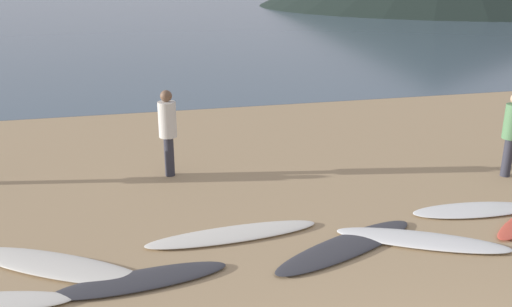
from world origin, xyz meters
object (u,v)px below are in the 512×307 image
surfboard_5 (422,240)px  surfboard_6 (473,210)px  person_1 (168,126)px  surfboard_2 (142,280)px  surfboard_4 (347,246)px  person_0 (512,128)px  surfboard_1 (58,266)px  surfboard_3 (233,234)px

surfboard_5 → surfboard_6: surfboard_5 is taller
surfboard_6 → person_1: 5.45m
surfboard_2 → surfboard_4: (2.83, 0.22, -0.00)m
surfboard_6 → person_0: 2.22m
surfboard_2 → surfboard_6: size_ratio=1.08×
surfboard_1 → surfboard_4: (3.88, -0.38, -0.01)m
surfboard_3 → surfboard_5: (2.57, -0.83, 0.01)m
surfboard_5 → person_1: size_ratio=1.47×
surfboard_5 → surfboard_6: bearing=57.3°
surfboard_2 → person_1: person_1 is taller
surfboard_3 → surfboard_4: (1.48, -0.72, -0.00)m
surfboard_3 → surfboard_2: bearing=-148.8°
surfboard_5 → person_0: person_0 is taller
surfboard_2 → surfboard_4: surfboard_2 is taller
surfboard_4 → person_0: bearing=2.1°
surfboard_2 → surfboard_4: size_ratio=0.85×
surfboard_2 → person_1: bearing=72.9°
surfboard_4 → surfboard_6: surfboard_4 is taller
surfboard_6 → surfboard_4: bearing=-160.5°
surfboard_3 → person_1: (-0.66, 2.74, 0.93)m
person_1 → surfboard_4: bearing=-54.2°
surfboard_6 → surfboard_1: bearing=-172.9°
surfboard_2 → surfboard_3: 1.65m
surfboard_3 → surfboard_5: bearing=-21.7°
surfboard_1 → person_0: bearing=42.9°
surfboard_1 → person_0: (7.88, 1.54, 0.90)m
surfboard_4 → surfboard_6: (2.44, 0.64, -0.00)m
surfboard_5 → person_1: (-3.23, 3.57, 0.92)m
surfboard_3 → person_1: person_1 is taller
surfboard_4 → surfboard_3: bearing=130.5°
surfboard_2 → person_1: (0.69, 3.68, 0.93)m
surfboard_6 → person_0: size_ratio=1.27×
surfboard_1 → surfboard_4: bearing=26.2°
surfboard_2 → person_0: (6.83, 2.14, 0.90)m
person_0 → person_1: bearing=150.2°
surfboard_5 → person_1: person_1 is taller
surfboard_3 → person_0: (5.49, 1.20, 0.90)m
surfboard_4 → surfboard_5: (1.10, -0.11, 0.01)m
surfboard_1 → person_1: size_ratio=1.62×
surfboard_4 → person_0: 4.54m
surfboard_3 → person_0: size_ratio=1.61×
surfboard_2 → person_1: size_ratio=1.33×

